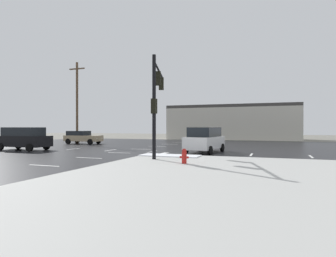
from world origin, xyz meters
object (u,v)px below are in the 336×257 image
at_px(suv_black, 24,138).
at_px(sedan_tan, 82,137).
at_px(traffic_signal_mast, 157,93).
at_px(utility_pole_far, 77,101).
at_px(suv_white, 205,139).
at_px(fire_hydrant, 184,156).

relative_size(suv_black, sedan_tan, 1.06).
relative_size(traffic_signal_mast, utility_pole_far, 0.62).
xyz_separation_m(suv_white, utility_pole_far, (-17.64, 6.79, 4.18)).
relative_size(traffic_signal_mast, fire_hydrant, 7.94).
bearing_deg(fire_hydrant, suv_white, 94.94).
bearing_deg(traffic_signal_mast, sedan_tan, 34.80).
relative_size(suv_white, utility_pole_far, 0.49).
relative_size(fire_hydrant, suv_white, 0.16).
height_order(fire_hydrant, suv_white, suv_white).
distance_m(suv_white, suv_black, 16.01).
height_order(fire_hydrant, suv_black, suv_black).
xyz_separation_m(suv_white, suv_black, (-15.69, -3.20, 0.00)).
distance_m(traffic_signal_mast, suv_white, 6.61).
relative_size(traffic_signal_mast, sedan_tan, 1.37).
xyz_separation_m(traffic_signal_mast, sedan_tan, (-14.75, 11.99, -3.48)).
xyz_separation_m(traffic_signal_mast, fire_hydrant, (2.70, -2.73, -3.79)).
distance_m(fire_hydrant, suv_black, 17.12).
xyz_separation_m(suv_black, sedan_tan, (-1.06, 9.79, -0.24)).
height_order(suv_black, sedan_tan, suv_black).
bearing_deg(suv_black, traffic_signal_mast, 169.88).
bearing_deg(sedan_tan, utility_pole_far, 164.86).
xyz_separation_m(suv_white, sedan_tan, (-16.75, 6.58, -0.24)).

